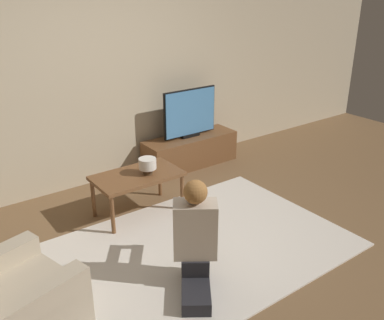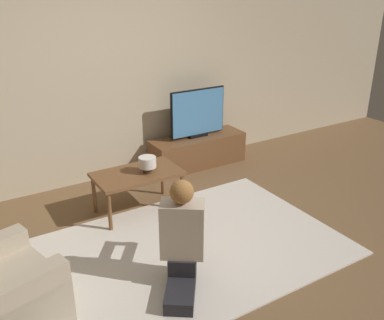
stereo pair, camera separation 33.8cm
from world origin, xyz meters
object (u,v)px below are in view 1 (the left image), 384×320
person_kneeling (195,236)px  table_lamp (148,165)px  coffee_table (137,179)px  tv (190,113)px  armchair (3,314)px

person_kneeling → table_lamp: bearing=-68.8°
person_kneeling → table_lamp: size_ratio=5.05×
person_kneeling → coffee_table: bearing=-64.0°
person_kneeling → table_lamp: (0.30, 1.22, 0.11)m
tv → armchair: (-2.82, -1.83, -0.42)m
tv → armchair: size_ratio=0.81×
armchair → person_kneeling: bearing=-112.8°
coffee_table → table_lamp: bearing=-29.5°
table_lamp → coffee_table: bearing=150.5°
armchair → table_lamp: 2.02m
tv → coffee_table: 1.45m
armchair → coffee_table: bearing=-71.2°
tv → coffee_table: tv is taller
tv → coffee_table: size_ratio=0.88×
armchair → person_kneeling: size_ratio=1.06×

